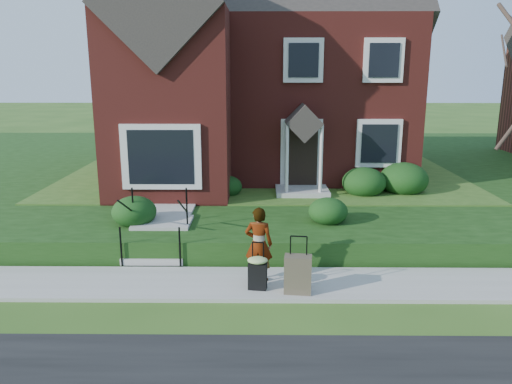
{
  "coord_description": "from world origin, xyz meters",
  "views": [
    {
      "loc": [
        -0.07,
        -9.5,
        4.3
      ],
      "look_at": [
        -0.18,
        2.0,
        1.5
      ],
      "focal_mm": 35.0,
      "sensor_mm": 36.0,
      "label": 1
    }
  ],
  "objects_px": {
    "suitcase_olive": "(298,274)",
    "front_steps": "(159,235)",
    "suitcase_black": "(258,271)"
  },
  "relations": [
    {
      "from": "front_steps",
      "to": "suitcase_olive",
      "type": "distance_m",
      "value": 3.92
    },
    {
      "from": "front_steps",
      "to": "suitcase_olive",
      "type": "height_order",
      "value": "front_steps"
    },
    {
      "from": "suitcase_olive",
      "to": "front_steps",
      "type": "bearing_deg",
      "value": 149.92
    },
    {
      "from": "front_steps",
      "to": "suitcase_black",
      "type": "height_order",
      "value": "front_steps"
    },
    {
      "from": "front_steps",
      "to": "suitcase_black",
      "type": "xyz_separation_m",
      "value": [
        2.37,
        -2.17,
        -0.02
      ]
    },
    {
      "from": "suitcase_black",
      "to": "suitcase_olive",
      "type": "bearing_deg",
      "value": -3.46
    },
    {
      "from": "suitcase_black",
      "to": "suitcase_olive",
      "type": "distance_m",
      "value": 0.8
    },
    {
      "from": "suitcase_black",
      "to": "suitcase_olive",
      "type": "xyz_separation_m",
      "value": [
        0.78,
        -0.16,
        0.01
      ]
    },
    {
      "from": "front_steps",
      "to": "suitcase_olive",
      "type": "relative_size",
      "value": 1.77
    },
    {
      "from": "front_steps",
      "to": "suitcase_black",
      "type": "relative_size",
      "value": 2.09
    }
  ]
}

